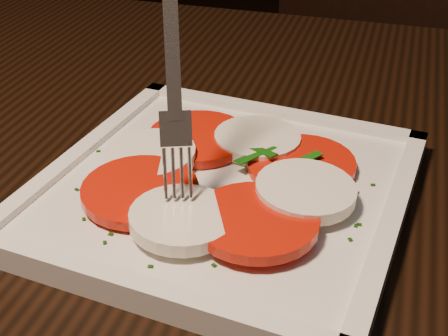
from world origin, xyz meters
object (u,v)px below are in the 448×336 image
at_px(table, 163,224).
at_px(fork, 172,48).
at_px(chair, 336,62).
at_px(plate, 224,192).

bearing_deg(table, fork, -51.71).
bearing_deg(chair, fork, -68.51).
xyz_separation_m(table, plate, (0.10, -0.07, 0.11)).
xyz_separation_m(table, chair, (-0.02, 0.78, -0.12)).
bearing_deg(table, plate, -34.09).
relative_size(table, fork, 6.70).
bearing_deg(chair, plate, -66.24).
height_order(table, fork, fork).
relative_size(plate, fork, 1.45).
distance_m(chair, fork, 0.93).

